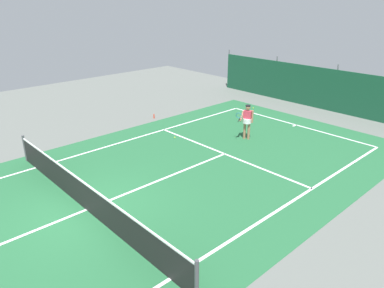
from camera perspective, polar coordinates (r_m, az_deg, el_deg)
name	(u,v)px	position (r m, az deg, el deg)	size (l,w,h in m)	color
ground_plane	(87,210)	(12.08, -16.12, -9.86)	(36.00, 36.00, 0.00)	slate
court_surface	(87,210)	(12.08, -16.13, -9.85)	(11.02, 26.60, 0.01)	#236038
tennis_net	(85,196)	(11.83, -16.39, -7.76)	(10.12, 0.10, 1.10)	black
back_fence	(337,98)	(23.09, 21.70, 6.64)	(16.30, 0.98, 2.70)	#14472D
tennis_player	(247,119)	(16.97, 8.60, 3.82)	(0.57, 0.83, 1.64)	#9E7051
tennis_ball_near_player	(175,138)	(17.21, -2.71, 1.02)	(0.07, 0.07, 0.07)	#CCDB33
tennis_ball_midcourt	(253,108)	(22.11, 9.55, 5.57)	(0.07, 0.07, 0.07)	#CCDB33
parked_car	(384,97)	(23.77, 27.77, 6.50)	(2.10, 4.24, 1.68)	silver
water_bottle	(154,116)	(20.10, -5.97, 4.34)	(0.08, 0.08, 0.24)	#D84C38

